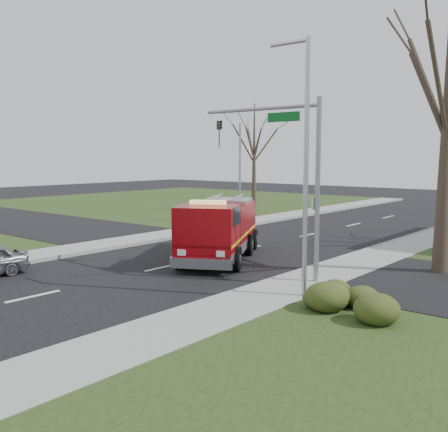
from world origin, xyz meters
The scene contains 9 objects.
ground centered at (0.00, 0.00, 0.00)m, with size 120.00×120.00×0.00m, color black.
sidewalk_right centered at (6.20, 0.00, 0.07)m, with size 2.40×80.00×0.15m, color gray.
sidewalk_left centered at (-6.20, 0.00, 0.07)m, with size 2.40×80.00×0.15m, color gray.
hedge_corner centered at (9.00, -1.00, 0.58)m, with size 2.80×2.00×0.90m, color #324017.
bare_tree_left centered at (-10.00, 20.00, 5.56)m, with size 4.50×4.50×9.00m.
traffic_signal_mast centered at (5.21, 1.50, 4.71)m, with size 5.29×0.18×6.80m.
streetlight_pole centered at (7.14, -0.50, 4.55)m, with size 1.48×0.16×8.40m.
utility_pole_far centered at (-6.80, 14.00, 3.50)m, with size 0.14×0.14×7.00m, color gray.
fire_engine centered at (0.65, 2.92, 1.31)m, with size 5.59×7.48×2.90m.
Camera 1 is at (15.92, -15.10, 4.71)m, focal length 42.00 mm.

